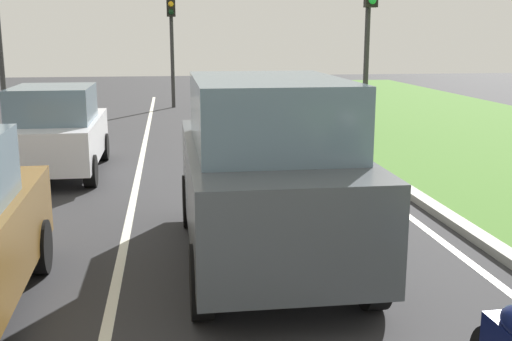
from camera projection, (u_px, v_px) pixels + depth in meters
ground_plane at (174, 177)px, 12.30m from camera, size 60.00×60.00×0.00m
lane_line_center at (138, 178)px, 12.21m from camera, size 0.12×32.00×0.01m
lane_line_right_edge at (350, 172)px, 12.79m from camera, size 0.12×32.00×0.01m
curb_right at (374, 168)px, 12.84m from camera, size 0.24×48.00×0.12m
car_suv_ahead at (266, 170)px, 7.55m from camera, size 1.97×4.50×2.28m
car_hatchback_far at (57, 131)px, 12.40m from camera, size 1.75×3.71×1.78m
traffic_light_near_right at (369, 20)px, 16.33m from camera, size 0.32×0.50×4.70m
traffic_light_far_median at (171, 25)px, 23.14m from camera, size 0.32×0.50×4.64m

